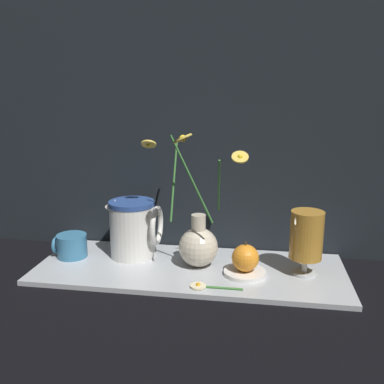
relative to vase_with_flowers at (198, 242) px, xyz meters
name	(u,v)px	position (x,y,z in m)	size (l,w,h in m)	color
ground_plane	(190,271)	(-0.02, -0.01, -0.07)	(6.00, 6.00, 0.00)	black
shelf	(190,269)	(-0.02, -0.01, -0.07)	(0.76, 0.28, 0.01)	#B2B7BC
backdrop_wall	(199,46)	(-0.02, 0.15, 0.48)	(1.26, 0.02, 1.10)	black
vase_with_flowers	(198,242)	(0.00, 0.00, 0.00)	(0.26, 0.18, 0.34)	beige
yellow_mug	(71,246)	(-0.34, 0.01, -0.03)	(0.09, 0.08, 0.06)	teal
ceramic_pitcher	(134,227)	(-0.18, 0.04, 0.02)	(0.14, 0.12, 0.16)	white
tea_glass	(307,237)	(0.26, -0.01, 0.03)	(0.08, 0.08, 0.16)	silver
saucer_plate	(245,273)	(0.12, -0.04, -0.06)	(0.10, 0.10, 0.01)	white
orange_fruit	(245,258)	(0.12, -0.04, -0.02)	(0.06, 0.06, 0.07)	orange
loose_daisy	(204,286)	(0.03, -0.12, -0.06)	(0.12, 0.04, 0.01)	#3D7A33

